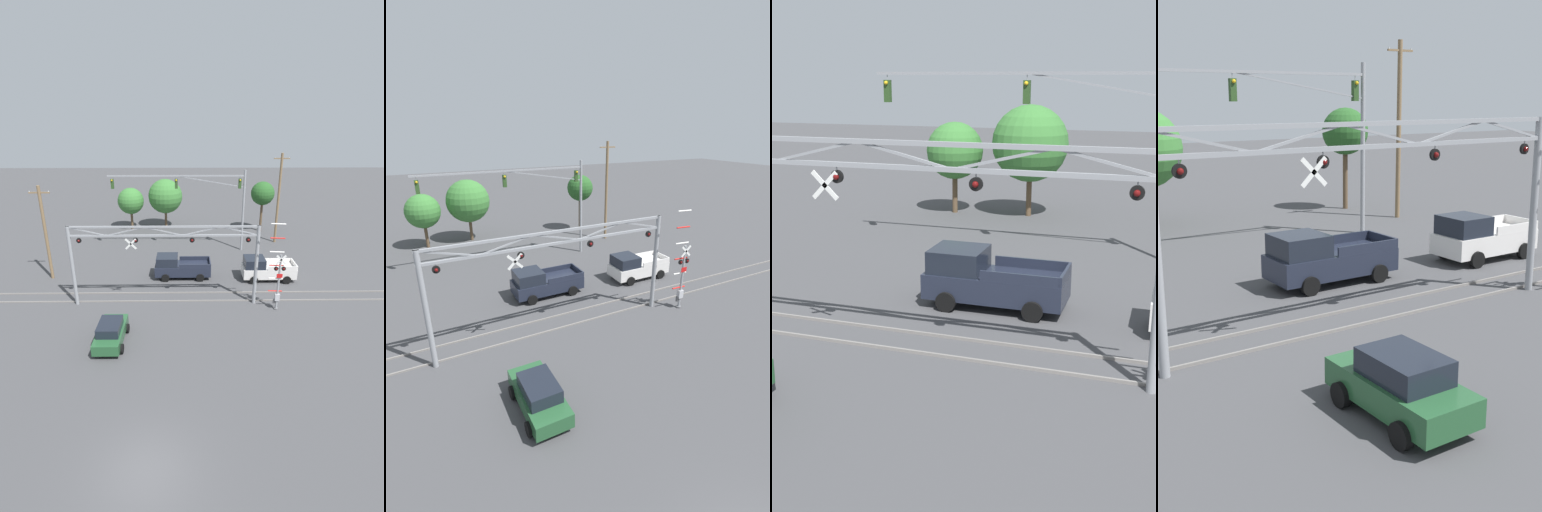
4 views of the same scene
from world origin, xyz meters
The scene contains 7 objects.
rail_track_near centered at (0.00, 14.57, 0.05)m, with size 80.00×0.08×0.10m, color gray.
rail_track_far centered at (0.00, 16.01, 0.05)m, with size 80.00×0.08×0.10m, color gray.
crossing_gantry centered at (-0.01, 14.29, 4.42)m, with size 14.46×0.30×6.49m.
traffic_signal_span centered at (4.16, 26.53, 6.31)m, with size 14.65×0.39×8.92m.
pickup_truck_lead centered at (1.03, 19.34, 1.02)m, with size 5.13×2.34×2.13m.
background_tree_beyond_span centered at (-5.70, 34.91, 3.81)m, with size 3.45×3.45×5.55m.
background_tree_far_right_verge centered at (-1.13, 35.34, 4.35)m, with size 4.52×4.52×6.62m.
Camera 3 is at (7.26, -2.13, 8.21)m, focal length 45.00 mm.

